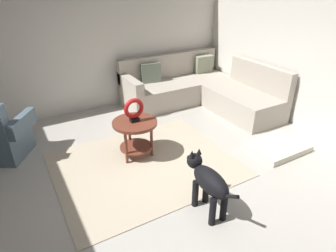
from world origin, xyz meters
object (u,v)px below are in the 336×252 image
Objects in this scene: sectional_couch at (200,91)px; dog at (208,181)px; side_table at (135,130)px; torus_sculpture at (134,110)px; dog_bed_mat at (277,147)px.

dog is at bearing -124.12° from sectional_couch.
sectional_couch is 2.13m from side_table.
dog is at bearing -81.19° from side_table.
sectional_couch is 3.75× the size of side_table.
torus_sculpture reaches higher than dog_bed_mat.
torus_sculpture is (0.00, -0.00, 0.29)m from side_table.
sectional_couch reaches higher than dog_bed_mat.
dog_bed_mat is at bearing -90.16° from sectional_couch.
dog is at bearing -163.94° from dog_bed_mat.
dog is at bearing -81.19° from torus_sculpture.
side_table reaches higher than dog_bed_mat.
side_table is 2.07m from dog_bed_mat.
dog_bed_mat is (1.84, -0.87, -0.37)m from side_table.
dog reaches higher than side_table.
side_table is at bearing 100.18° from dog.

